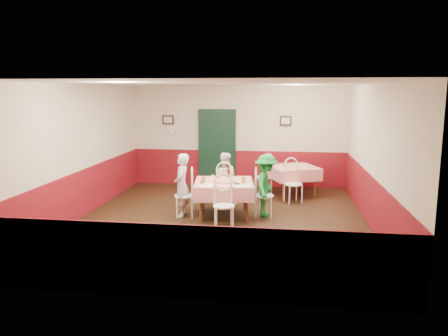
# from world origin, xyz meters

# --- Properties ---
(floor) EXTENTS (7.00, 7.00, 0.00)m
(floor) POSITION_xyz_m (0.00, 0.00, 0.00)
(floor) COLOR black
(floor) RESTS_ON ground
(ceiling) EXTENTS (7.00, 7.00, 0.00)m
(ceiling) POSITION_xyz_m (0.00, 0.00, 2.80)
(ceiling) COLOR white
(ceiling) RESTS_ON back_wall
(back_wall) EXTENTS (6.00, 0.10, 2.80)m
(back_wall) POSITION_xyz_m (0.00, 3.50, 1.40)
(back_wall) COLOR beige
(back_wall) RESTS_ON ground
(front_wall) EXTENTS (6.00, 0.10, 2.80)m
(front_wall) POSITION_xyz_m (0.00, -3.50, 1.40)
(front_wall) COLOR beige
(front_wall) RESTS_ON ground
(left_wall) EXTENTS (0.10, 7.00, 2.80)m
(left_wall) POSITION_xyz_m (-3.00, 0.00, 1.40)
(left_wall) COLOR beige
(left_wall) RESTS_ON ground
(right_wall) EXTENTS (0.10, 7.00, 2.80)m
(right_wall) POSITION_xyz_m (3.00, 0.00, 1.40)
(right_wall) COLOR beige
(right_wall) RESTS_ON ground
(wainscot_back) EXTENTS (6.00, 0.03, 1.00)m
(wainscot_back) POSITION_xyz_m (0.00, 3.48, 0.50)
(wainscot_back) COLOR maroon
(wainscot_back) RESTS_ON ground
(wainscot_front) EXTENTS (6.00, 0.03, 1.00)m
(wainscot_front) POSITION_xyz_m (0.00, -3.48, 0.50)
(wainscot_front) COLOR maroon
(wainscot_front) RESTS_ON ground
(wainscot_left) EXTENTS (0.03, 7.00, 1.00)m
(wainscot_left) POSITION_xyz_m (-2.98, 0.00, 0.50)
(wainscot_left) COLOR maroon
(wainscot_left) RESTS_ON ground
(wainscot_right) EXTENTS (0.03, 7.00, 1.00)m
(wainscot_right) POSITION_xyz_m (2.98, 0.00, 0.50)
(wainscot_right) COLOR maroon
(wainscot_right) RESTS_ON ground
(door) EXTENTS (0.96, 0.06, 2.10)m
(door) POSITION_xyz_m (-0.60, 3.45, 1.05)
(door) COLOR black
(door) RESTS_ON ground
(picture_left) EXTENTS (0.32, 0.03, 0.26)m
(picture_left) POSITION_xyz_m (-2.00, 3.45, 1.85)
(picture_left) COLOR black
(picture_left) RESTS_ON back_wall
(picture_right) EXTENTS (0.32, 0.03, 0.26)m
(picture_right) POSITION_xyz_m (1.30, 3.45, 1.85)
(picture_right) COLOR black
(picture_right) RESTS_ON back_wall
(thermostat) EXTENTS (0.10, 0.03, 0.10)m
(thermostat) POSITION_xyz_m (-1.90, 3.45, 1.50)
(thermostat) COLOR white
(thermostat) RESTS_ON back_wall
(main_table) EXTENTS (1.37, 1.37, 0.77)m
(main_table) POSITION_xyz_m (0.02, 0.36, 0.38)
(main_table) COLOR red
(main_table) RESTS_ON ground
(second_table) EXTENTS (1.46, 1.46, 0.77)m
(second_table) POSITION_xyz_m (1.51, 2.48, 0.38)
(second_table) COLOR red
(second_table) RESTS_ON ground
(chair_left) EXTENTS (0.51, 0.51, 0.90)m
(chair_left) POSITION_xyz_m (-0.83, 0.25, 0.45)
(chair_left) COLOR white
(chair_left) RESTS_ON ground
(chair_right) EXTENTS (0.43, 0.43, 0.90)m
(chair_right) POSITION_xyz_m (0.86, 0.47, 0.45)
(chair_right) COLOR white
(chair_right) RESTS_ON ground
(chair_far) EXTENTS (0.48, 0.48, 0.90)m
(chair_far) POSITION_xyz_m (-0.09, 1.20, 0.45)
(chair_far) COLOR white
(chair_far) RESTS_ON ground
(chair_near) EXTENTS (0.50, 0.50, 0.90)m
(chair_near) POSITION_xyz_m (0.13, -0.48, 0.45)
(chair_near) COLOR white
(chair_near) RESTS_ON ground
(chair_second_a) EXTENTS (0.55, 0.55, 0.90)m
(chair_second_a) POSITION_xyz_m (0.76, 2.48, 0.45)
(chair_second_a) COLOR white
(chair_second_a) RESTS_ON ground
(chair_second_b) EXTENTS (0.55, 0.55, 0.90)m
(chair_second_b) POSITION_xyz_m (1.51, 1.73, 0.45)
(chair_second_b) COLOR white
(chair_second_b) RESTS_ON ground
(pizza) EXTENTS (0.50, 0.50, 0.03)m
(pizza) POSITION_xyz_m (0.04, 0.30, 0.77)
(pizza) COLOR #B74723
(pizza) RESTS_ON main_table
(plate_left) EXTENTS (0.28, 0.28, 0.01)m
(plate_left) POSITION_xyz_m (-0.37, 0.33, 0.77)
(plate_left) COLOR white
(plate_left) RESTS_ON main_table
(plate_right) EXTENTS (0.28, 0.28, 0.01)m
(plate_right) POSITION_xyz_m (0.45, 0.44, 0.77)
(plate_right) COLOR white
(plate_right) RESTS_ON main_table
(plate_far) EXTENTS (0.28, 0.28, 0.01)m
(plate_far) POSITION_xyz_m (-0.02, 0.76, 0.77)
(plate_far) COLOR white
(plate_far) RESTS_ON main_table
(glass_a) EXTENTS (0.09, 0.09, 0.16)m
(glass_a) POSITION_xyz_m (-0.37, 0.04, 0.84)
(glass_a) COLOR #BF7219
(glass_a) RESTS_ON main_table
(glass_b) EXTENTS (0.09, 0.09, 0.14)m
(glass_b) POSITION_xyz_m (0.45, 0.18, 0.83)
(glass_b) COLOR #BF7219
(glass_b) RESTS_ON main_table
(glass_c) EXTENTS (0.08, 0.08, 0.14)m
(glass_c) POSITION_xyz_m (-0.16, 0.71, 0.83)
(glass_c) COLOR #BF7219
(glass_c) RESTS_ON main_table
(beer_bottle) EXTENTS (0.07, 0.07, 0.24)m
(beer_bottle) POSITION_xyz_m (0.07, 0.74, 0.88)
(beer_bottle) COLOR #381C0A
(beer_bottle) RESTS_ON main_table
(shaker_a) EXTENTS (0.04, 0.04, 0.09)m
(shaker_a) POSITION_xyz_m (-0.33, -0.10, 0.81)
(shaker_a) COLOR silver
(shaker_a) RESTS_ON main_table
(shaker_b) EXTENTS (0.04, 0.04, 0.09)m
(shaker_b) POSITION_xyz_m (-0.29, -0.12, 0.81)
(shaker_b) COLOR silver
(shaker_b) RESTS_ON main_table
(shaker_c) EXTENTS (0.04, 0.04, 0.09)m
(shaker_c) POSITION_xyz_m (-0.41, -0.04, 0.81)
(shaker_c) COLOR #B23319
(shaker_c) RESTS_ON main_table
(menu_left) EXTENTS (0.40, 0.47, 0.00)m
(menu_left) POSITION_xyz_m (-0.28, -0.07, 0.76)
(menu_left) COLOR white
(menu_left) RESTS_ON main_table
(menu_right) EXTENTS (0.33, 0.42, 0.00)m
(menu_right) POSITION_xyz_m (0.46, 0.05, 0.76)
(menu_right) COLOR white
(menu_right) RESTS_ON main_table
(wallet) EXTENTS (0.12, 0.10, 0.02)m
(wallet) POSITION_xyz_m (0.32, 0.11, 0.77)
(wallet) COLOR black
(wallet) RESTS_ON main_table
(diner_left) EXTENTS (0.36, 0.52, 1.36)m
(diner_left) POSITION_xyz_m (-0.88, 0.24, 0.68)
(diner_left) COLOR gray
(diner_left) RESTS_ON ground
(diner_far) EXTENTS (0.63, 0.51, 1.25)m
(diner_far) POSITION_xyz_m (-0.10, 1.25, 0.63)
(diner_far) COLOR gray
(diner_far) RESTS_ON ground
(diner_right) EXTENTS (0.59, 0.92, 1.35)m
(diner_right) POSITION_xyz_m (0.91, 0.48, 0.67)
(diner_right) COLOR gray
(diner_right) RESTS_ON ground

